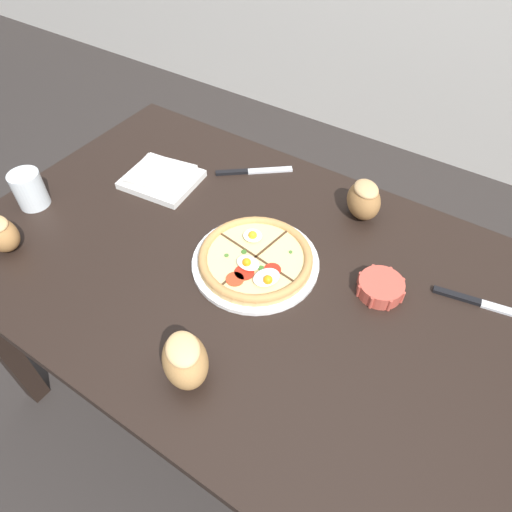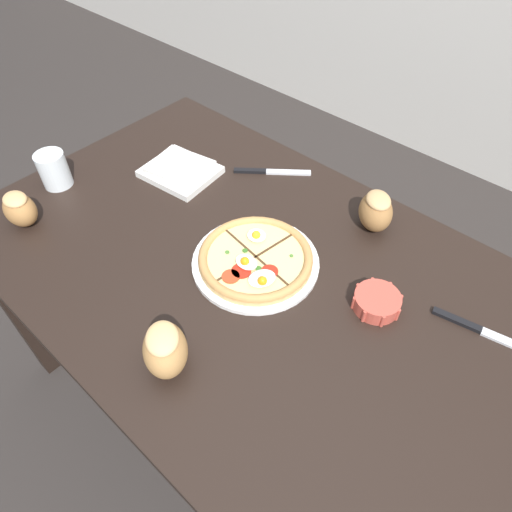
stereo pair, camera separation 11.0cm
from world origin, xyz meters
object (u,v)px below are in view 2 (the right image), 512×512
Objects in this scene: knife_spare at (271,172)px; water_glass at (54,171)px; ramekin_bowl at (377,301)px; bread_piece_near at (376,210)px; napkin_folded at (180,170)px; pizza at (256,259)px; bread_piece_far at (19,209)px; knife_main at (489,334)px; dining_table at (252,291)px; bread_piece_mid at (165,348)px.

water_glass reaches higher than knife_spare.
ramekin_bowl is 0.27m from bread_piece_near.
ramekin_bowl is at bearing -2.67° from napkin_folded.
bread_piece_far is at bearing -152.00° from pizza.
ramekin_bowl is 0.45× the size of knife_main.
dining_table is at bearing -169.64° from knife_main.
dining_table is at bearing 98.95° from bread_piece_mid.
bread_piece_mid is at bearing -143.34° from knife_main.
bread_piece_mid is (0.45, -0.44, 0.04)m from napkin_folded.
dining_table is 0.56m from knife_main.
knife_main is (0.22, 0.10, -0.02)m from ramekin_bowl.
knife_spare is at bearing -179.07° from bread_piece_near.
pizza is 2.76× the size of ramekin_bowl.
pizza is at bearing -113.86° from bread_piece_near.
knife_main reaches higher than dining_table.
knife_main is (1.07, 0.48, -0.04)m from bread_piece_far.
dining_table is 0.64m from bread_piece_far.
water_glass is at bearing -130.87° from napkin_folded.
bread_piece_far is 1.17m from knife_main.
knife_main is 1.32× the size of knife_spare.
ramekin_bowl is at bearing 16.64° from pizza.
water_glass is (-0.23, -0.27, 0.03)m from napkin_folded.
pizza is 2.22× the size of bread_piece_near.
pizza reaches higher than ramekin_bowl.
ramekin_bowl is 0.69m from napkin_folded.
bread_piece_near is (-0.15, 0.22, 0.03)m from ramekin_bowl.
knife_main is (0.51, 0.18, -0.01)m from pizza.
knife_main is 0.73m from knife_spare.
bread_piece_near is at bearing -38.20° from knife_spare.
knife_main is 1.20m from water_glass.
bread_piece_far is (-0.61, 0.02, -0.01)m from bread_piece_mid.
bread_piece_far reaches higher than ramekin_bowl.
bread_piece_near is 0.74× the size of knife_spare.
pizza reaches higher than knife_spare.
pizza is 0.33m from bread_piece_mid.
bread_piece_far is at bearing -62.36° from water_glass.
dining_table is 0.32m from ramekin_bowl.
dining_table is at bearing 12.02° from water_glass.
napkin_folded is 1.50× the size of bread_piece_mid.
bread_piece_near is 0.35m from knife_spare.
napkin_folded is at bearing 163.85° from pizza.
ramekin_bowl is at bearing -167.04° from knife_main.
pizza reaches higher than knife_main.
water_glass is at bearing 117.64° from bread_piece_far.
water_glass is at bearing -149.36° from bread_piece_near.
bread_piece_mid is at bearing -106.71° from knife_spare.
bread_piece_far is at bearing -138.91° from bread_piece_near.
napkin_folded is at bearing 136.00° from bread_piece_mid.
bread_piece_mid reaches higher than ramekin_bowl.
pizza reaches higher than napkin_folded.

